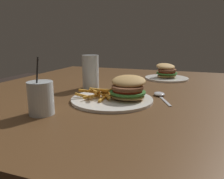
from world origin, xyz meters
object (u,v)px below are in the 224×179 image
at_px(beer_glass, 91,73).
at_px(juice_glass, 41,99).
at_px(spoon, 160,95).
at_px(meal_plate_far, 166,74).
at_px(meal_plate_near, 120,93).

relative_size(beer_glass, juice_glass, 0.87).
relative_size(beer_glass, spoon, 0.91).
bearing_deg(meal_plate_far, meal_plate_near, -102.28).
bearing_deg(spoon, juice_glass, 114.53).
height_order(beer_glass, juice_glass, juice_glass).
xyz_separation_m(meal_plate_near, juice_glass, (-0.18, -0.23, 0.02)).
bearing_deg(juice_glass, beer_glass, 92.03).
height_order(juice_glass, spoon, juice_glass).
xyz_separation_m(beer_glass, spoon, (0.33, -0.05, -0.07)).
bearing_deg(meal_plate_near, beer_glass, 139.95).
bearing_deg(spoon, meal_plate_near, 109.04).
height_order(beer_glass, meal_plate_far, beer_glass).
distance_m(meal_plate_near, beer_glass, 0.26).
relative_size(meal_plate_near, meal_plate_far, 1.25).
distance_m(beer_glass, juice_glass, 0.39).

